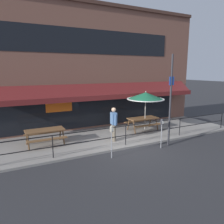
{
  "coord_description": "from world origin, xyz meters",
  "views": [
    {
      "loc": [
        -5.16,
        -8.33,
        3.65
      ],
      "look_at": [
        -0.07,
        1.6,
        1.5
      ],
      "focal_mm": 35.0,
      "sensor_mm": 36.0,
      "label": 1
    }
  ],
  "objects": [
    {
      "name": "restaurant_building",
      "position": [
        0.0,
        4.22,
        3.74
      ],
      "size": [
        15.0,
        1.6,
        7.53
      ],
      "color": "brown",
      "rests_on": "ground"
    },
    {
      "name": "patio_deck",
      "position": [
        0.0,
        2.0,
        0.05
      ],
      "size": [
        15.0,
        4.0,
        0.1
      ],
      "primitive_type": "cube",
      "color": "gray",
      "rests_on": "ground"
    },
    {
      "name": "picnic_table_centre",
      "position": [
        2.25,
        2.09,
        0.71
      ],
      "size": [
        1.8,
        1.42,
        0.76
      ],
      "color": "brown",
      "rests_on": "patio_deck"
    },
    {
      "name": "patio_railing",
      "position": [
        0.0,
        0.3,
        0.8
      ],
      "size": [
        13.84,
        0.04,
        0.97
      ],
      "color": "black",
      "rests_on": "patio_deck"
    },
    {
      "name": "parking_meter_near",
      "position": [
        -1.22,
        -0.61,
        1.15
      ],
      "size": [
        0.15,
        0.16,
        1.42
      ],
      "color": "gray",
      "rests_on": "ground"
    },
    {
      "name": "picnic_table_left",
      "position": [
        -3.43,
        2.05,
        0.71
      ],
      "size": [
        1.8,
        1.42,
        0.76
      ],
      "color": "brown",
      "rests_on": "patio_deck"
    },
    {
      "name": "parking_meter_far",
      "position": [
        1.43,
        -0.59,
        1.15
      ],
      "size": [
        0.15,
        0.16,
        1.42
      ],
      "color": "gray",
      "rests_on": "ground"
    },
    {
      "name": "patio_umbrella_centre",
      "position": [
        2.25,
        1.88,
        2.18
      ],
      "size": [
        2.14,
        2.14,
        2.38
      ],
      "color": "#B7B2A8",
      "rests_on": "patio_deck"
    },
    {
      "name": "pedestrian_walking",
      "position": [
        -0.2,
        1.15,
        1.06
      ],
      "size": [
        0.29,
        0.62,
        1.71
      ],
      "color": "#665B4C",
      "rests_on": "patio_deck"
    },
    {
      "name": "street_sign_pole",
      "position": [
        2.0,
        -0.45,
        2.25
      ],
      "size": [
        0.28,
        0.09,
        4.38
      ],
      "color": "#2D2D33",
      "rests_on": "ground"
    },
    {
      "name": "ground_plane",
      "position": [
        0.0,
        0.0,
        0.0
      ],
      "size": [
        120.0,
        120.0,
        0.0
      ],
      "primitive_type": "plane",
      "color": "#2D2D30"
    }
  ]
}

